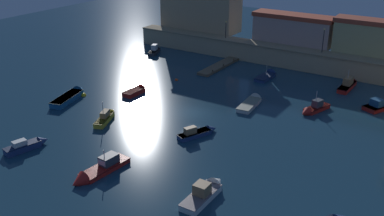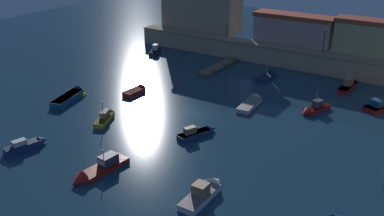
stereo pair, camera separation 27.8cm
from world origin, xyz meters
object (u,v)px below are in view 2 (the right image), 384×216
(moored_boat_4, at_px, (156,50))
(moored_boat_13, at_px, (349,84))
(mooring_buoy_1, at_px, (84,95))
(moored_boat_7, at_px, (27,145))
(mooring_buoy_0, at_px, (177,80))
(moored_boat_1, at_px, (253,102))
(moored_boat_12, at_px, (314,109))
(moored_boat_11, at_px, (205,191))
(quay_lamp_1, at_px, (324,37))
(moored_boat_10, at_px, (96,171))
(quay_lamp_0, at_px, (227,26))
(moored_boat_8, at_px, (137,90))
(moored_boat_2, at_px, (106,116))
(moored_boat_0, at_px, (384,105))
(moored_boat_6, at_px, (72,95))
(moored_boat_9, at_px, (199,132))
(moored_boat_3, at_px, (269,75))

(moored_boat_4, height_order, moored_boat_13, moored_boat_13)
(moored_boat_4, height_order, mooring_buoy_1, moored_boat_4)
(moored_boat_7, xyz_separation_m, mooring_buoy_0, (0.87, 26.21, -0.44))
(moored_boat_1, xyz_separation_m, moored_boat_12, (7.58, 1.67, 0.13))
(moored_boat_11, bearing_deg, quay_lamp_1, 3.14)
(moored_boat_1, bearing_deg, mooring_buoy_1, 110.57)
(moored_boat_7, bearing_deg, moored_boat_10, -75.55)
(quay_lamp_0, xyz_separation_m, moored_boat_8, (-1.37, -22.72, -4.82))
(moored_boat_2, bearing_deg, quay_lamp_0, -19.55)
(moored_boat_0, bearing_deg, quay_lamp_1, 75.10)
(moored_boat_1, relative_size, mooring_buoy_0, 13.25)
(moored_boat_4, height_order, mooring_buoy_0, moored_boat_4)
(moored_boat_2, bearing_deg, moored_boat_6, 51.88)
(moored_boat_2, bearing_deg, moored_boat_11, -133.17)
(moored_boat_2, height_order, mooring_buoy_0, moored_boat_2)
(moored_boat_7, distance_m, moored_boat_9, 18.31)
(quay_lamp_1, bearing_deg, mooring_buoy_1, -130.88)
(quay_lamp_0, distance_m, moored_boat_1, 22.84)
(mooring_buoy_0, bearing_deg, quay_lamp_0, 90.88)
(moored_boat_1, distance_m, moored_boat_13, 15.70)
(moored_boat_3, height_order, mooring_buoy_1, moored_boat_3)
(moored_boat_12, height_order, mooring_buoy_1, moored_boat_12)
(quay_lamp_0, bearing_deg, moored_boat_1, -51.93)
(moored_boat_12, distance_m, moored_boat_13, 11.32)
(moored_boat_4, distance_m, moored_boat_13, 33.98)
(moored_boat_1, distance_m, moored_boat_7, 28.09)
(moored_boat_8, relative_size, moored_boat_12, 0.84)
(moored_boat_8, distance_m, moored_boat_12, 23.71)
(moored_boat_13, bearing_deg, moored_boat_4, 93.07)
(quay_lamp_1, relative_size, moored_boat_9, 0.76)
(moored_boat_3, bearing_deg, moored_boat_13, -78.01)
(quay_lamp_0, bearing_deg, moored_boat_10, -77.67)
(quay_lamp_0, xyz_separation_m, moored_boat_13, (22.71, -4.67, -4.65))
(moored_boat_1, bearing_deg, moored_boat_9, 169.87)
(moored_boat_2, bearing_deg, moored_boat_0, -72.77)
(moored_boat_0, bearing_deg, moored_boat_9, 166.90)
(moored_boat_9, xyz_separation_m, moored_boat_12, (8.57, 13.32, 0.04))
(moored_boat_12, distance_m, mooring_buoy_1, 30.51)
(moored_boat_2, height_order, mooring_buoy_1, moored_boat_2)
(moored_boat_9, xyz_separation_m, moored_boat_10, (-3.69, -12.30, 0.01))
(moored_boat_8, relative_size, moored_boat_11, 0.73)
(moored_boat_9, distance_m, moored_boat_11, 11.83)
(moored_boat_3, bearing_deg, moored_boat_11, -163.11)
(moored_boat_8, bearing_deg, moored_boat_10, -150.12)
(moored_boat_6, bearing_deg, moored_boat_4, -6.32)
(moored_boat_0, distance_m, mooring_buoy_0, 28.73)
(moored_boat_6, bearing_deg, moored_boat_11, -125.35)
(moored_boat_6, bearing_deg, moored_boat_8, -58.77)
(moored_boat_0, xyz_separation_m, moored_boat_4, (-39.65, 4.25, 0.13))
(moored_boat_4, relative_size, moored_boat_10, 0.70)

